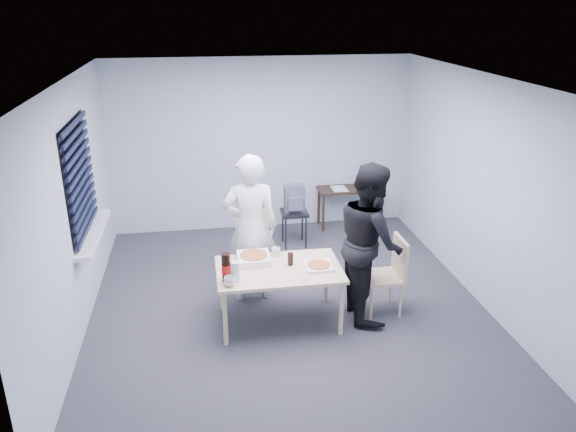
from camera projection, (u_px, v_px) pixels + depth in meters
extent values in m
plane|color=#323137|center=(288.00, 304.00, 6.60)|extent=(5.00, 5.00, 0.00)
plane|color=white|center=(288.00, 79.00, 5.67)|extent=(5.00, 5.00, 0.00)
plane|color=#B0B9C2|center=(261.00, 145.00, 8.44)|extent=(4.50, 0.00, 4.50)
plane|color=#B0B9C2|center=(346.00, 321.00, 3.83)|extent=(4.50, 0.00, 4.50)
plane|color=#B0B9C2|center=(73.00, 212.00, 5.80)|extent=(0.00, 5.00, 5.00)
plane|color=#B0B9C2|center=(480.00, 190.00, 6.47)|extent=(0.00, 5.00, 5.00)
plane|color=black|center=(79.00, 177.00, 6.08)|extent=(0.00, 1.30, 1.30)
cube|color=black|center=(81.00, 177.00, 6.08)|extent=(0.04, 1.30, 1.25)
cube|color=silver|center=(93.00, 233.00, 6.33)|extent=(0.18, 1.42, 0.05)
cube|color=beige|center=(279.00, 270.00, 6.03)|extent=(1.34, 0.85, 0.04)
cylinder|color=beige|center=(225.00, 319.00, 5.72)|extent=(0.05, 0.05, 0.62)
cylinder|color=beige|center=(222.00, 285.00, 6.39)|extent=(0.05, 0.05, 0.62)
cylinder|color=beige|center=(341.00, 309.00, 5.90)|extent=(0.05, 0.05, 0.62)
cylinder|color=beige|center=(326.00, 277.00, 6.58)|extent=(0.05, 0.05, 0.62)
cube|color=beige|center=(254.00, 250.00, 7.00)|extent=(0.42, 0.42, 0.04)
cube|color=beige|center=(252.00, 227.00, 7.09)|extent=(0.42, 0.04, 0.44)
cylinder|color=beige|center=(242.00, 273.00, 6.90)|extent=(0.03, 0.03, 0.41)
cylinder|color=beige|center=(240.00, 261.00, 7.21)|extent=(0.03, 0.03, 0.41)
cylinder|color=beige|center=(270.00, 271.00, 6.95)|extent=(0.03, 0.03, 0.41)
cylinder|color=beige|center=(266.00, 260.00, 7.26)|extent=(0.03, 0.03, 0.41)
cube|color=beige|center=(383.00, 277.00, 6.32)|extent=(0.42, 0.42, 0.04)
cube|color=beige|center=(400.00, 257.00, 6.26)|extent=(0.04, 0.42, 0.44)
cylinder|color=beige|center=(371.00, 303.00, 6.21)|extent=(0.03, 0.03, 0.41)
cylinder|color=beige|center=(363.00, 289.00, 6.53)|extent=(0.03, 0.03, 0.41)
cylinder|color=beige|center=(401.00, 301.00, 6.27)|extent=(0.03, 0.03, 0.41)
cylinder|color=beige|center=(391.00, 287.00, 6.58)|extent=(0.03, 0.03, 0.41)
imported|color=silver|center=(251.00, 228.00, 6.47)|extent=(0.65, 0.42, 1.77)
imported|color=black|center=(370.00, 241.00, 6.12)|extent=(0.47, 0.86, 1.77)
cube|color=#352219|center=(348.00, 189.00, 8.68)|extent=(0.94, 0.42, 0.04)
cylinder|color=#352219|center=(323.00, 214.00, 8.58)|extent=(0.04, 0.04, 0.58)
cylinder|color=#352219|center=(319.00, 206.00, 8.89)|extent=(0.04, 0.04, 0.58)
cylinder|color=#352219|center=(377.00, 210.00, 8.71)|extent=(0.04, 0.04, 0.58)
cylinder|color=#352219|center=(371.00, 203.00, 9.02)|extent=(0.04, 0.04, 0.58)
cube|color=black|center=(294.00, 213.00, 8.03)|extent=(0.37, 0.37, 0.04)
cylinder|color=black|center=(286.00, 234.00, 7.96)|extent=(0.04, 0.04, 0.48)
cylinder|color=black|center=(283.00, 226.00, 8.23)|extent=(0.04, 0.04, 0.48)
cylinder|color=black|center=(306.00, 233.00, 8.01)|extent=(0.04, 0.04, 0.48)
cylinder|color=black|center=(302.00, 225.00, 8.28)|extent=(0.04, 0.04, 0.48)
cube|color=#575D63|center=(294.00, 198.00, 7.95)|extent=(0.28, 0.15, 0.40)
cube|color=#575D63|center=(296.00, 204.00, 7.87)|extent=(0.21, 0.06, 0.19)
cube|color=white|center=(254.00, 260.00, 6.17)|extent=(0.36, 0.36, 0.04)
cube|color=white|center=(254.00, 257.00, 6.16)|extent=(0.36, 0.36, 0.04)
cylinder|color=#CC7F38|center=(254.00, 255.00, 6.15)|extent=(0.30, 0.30, 0.01)
cube|color=white|center=(319.00, 266.00, 6.04)|extent=(0.29, 0.29, 0.03)
cylinder|color=#CC7F38|center=(319.00, 264.00, 6.03)|extent=(0.25, 0.25, 0.01)
imported|color=white|center=(230.00, 281.00, 5.64)|extent=(0.17, 0.17, 0.10)
imported|color=white|center=(276.00, 252.00, 6.31)|extent=(0.10, 0.10, 0.09)
cylinder|color=black|center=(290.00, 259.00, 6.08)|extent=(0.08, 0.08, 0.14)
cylinder|color=black|center=(226.00, 267.00, 5.70)|extent=(0.09, 0.09, 0.31)
cylinder|color=red|center=(226.00, 269.00, 5.71)|extent=(0.10, 0.10, 0.10)
cylinder|color=silver|center=(236.00, 271.00, 5.73)|extent=(0.09, 0.09, 0.21)
torus|color=red|center=(304.00, 281.00, 5.76)|extent=(0.06, 0.06, 0.00)
cube|color=white|center=(339.00, 189.00, 8.64)|extent=(0.32, 0.37, 0.01)
cube|color=black|center=(362.00, 185.00, 8.70)|extent=(0.15, 0.11, 0.06)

